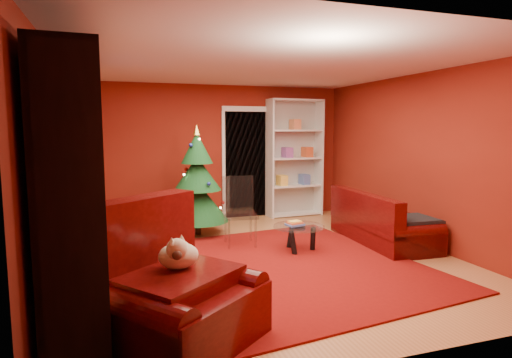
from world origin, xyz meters
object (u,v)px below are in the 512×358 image
object	(u,v)px
media_unit	(77,188)
armchair	(179,286)
dog	(179,256)
gift_box_teal	(166,227)
white_bookshelf	(295,158)
gift_box_green	(169,225)
rug	(290,265)
acrylic_chair	(240,215)
coffee_table	(299,238)
sofa	(383,217)
gift_box_red	(189,216)
christmas_tree	(197,182)

from	to	relation	value
media_unit	armchair	distance (m)	1.56
media_unit	dog	size ratio (longest dim) A/B	7.74
media_unit	gift_box_teal	distance (m)	2.94
media_unit	white_bookshelf	xyz separation A→B (m)	(3.82, 3.40, -0.01)
gift_box_green	dog	world-z (taller)	dog
dog	media_unit	bearing A→B (deg)	90.85
rug	acrylic_chair	xyz separation A→B (m)	(-0.36, 1.09, 0.46)
coffee_table	sofa	bearing A→B (deg)	2.47
gift_box_red	armchair	size ratio (longest dim) A/B	0.19
white_bookshelf	acrylic_chair	xyz separation A→B (m)	(-1.70, -1.89, -0.70)
coffee_table	christmas_tree	bearing A→B (deg)	129.03
sofa	gift_box_green	bearing A→B (deg)	64.45
dog	acrylic_chair	distance (m)	2.87
gift_box_red	gift_box_teal	bearing A→B (deg)	-120.51
gift_box_teal	sofa	bearing A→B (deg)	-24.91
acrylic_chair	rug	bearing A→B (deg)	-65.02
gift_box_green	armchair	xyz separation A→B (m)	(-0.36, -3.80, 0.34)
white_bookshelf	dog	world-z (taller)	white_bookshelf
white_bookshelf	media_unit	bearing A→B (deg)	-140.87
media_unit	acrylic_chair	world-z (taller)	media_unit
gift_box_green	armchair	bearing A→B (deg)	-95.41
media_unit	gift_box_teal	size ratio (longest dim) A/B	10.51
sofa	media_unit	bearing A→B (deg)	106.00
armchair	sofa	distance (m)	4.08
gift_box_teal	armchair	distance (m)	3.65
media_unit	gift_box_red	xyz separation A→B (m)	(1.65, 3.40, -1.07)
rug	armchair	distance (m)	2.29
dog	coffee_table	bearing A→B (deg)	7.19
armchair	acrylic_chair	bearing A→B (deg)	25.84
christmas_tree	white_bookshelf	size ratio (longest dim) A/B	0.76
sofa	christmas_tree	bearing A→B (deg)	64.38
dog	coffee_table	distance (m)	2.89
rug	armchair	xyz separation A→B (m)	(-1.64, -1.53, 0.47)
gift_box_green	coffee_table	xyz separation A→B (m)	(1.65, -1.71, 0.05)
media_unit	white_bookshelf	bearing A→B (deg)	39.30
gift_box_teal	gift_box_green	distance (m)	0.19
gift_box_teal	white_bookshelf	world-z (taller)	white_bookshelf
rug	acrylic_chair	bearing A→B (deg)	108.04
gift_box_teal	dog	distance (m)	3.61
christmas_tree	dog	bearing A→B (deg)	-103.06
media_unit	christmas_tree	xyz separation A→B (m)	(1.65, 2.45, -0.29)
media_unit	gift_box_red	distance (m)	3.93
dog	sofa	distance (m)	4.04
armchair	dog	world-z (taller)	armchair
christmas_tree	sofa	world-z (taller)	christmas_tree
media_unit	armchair	bearing A→B (deg)	-55.57
white_bookshelf	sofa	xyz separation A→B (m)	(0.48, -2.36, -0.77)
armchair	coffee_table	world-z (taller)	armchair
armchair	coffee_table	distance (m)	2.91
christmas_tree	sofa	bearing A→B (deg)	-28.00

